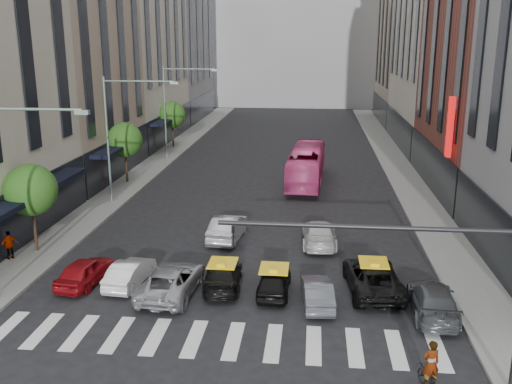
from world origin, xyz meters
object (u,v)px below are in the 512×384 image
(streetlamp_mid, at_px, (120,124))
(streetlamp_far, at_px, (174,100))
(pedestrian_far, at_px, (10,245))
(motorcycle, at_px, (429,380))
(car_white_front, at_px, (130,273))
(car_red, at_px, (85,271))
(bus, at_px, (306,165))
(taxi_left, at_px, (223,275))
(taxi_center, at_px, (274,281))

(streetlamp_mid, relative_size, streetlamp_far, 1.00)
(pedestrian_far, bearing_deg, motorcycle, 109.97)
(car_white_front, bearing_deg, streetlamp_mid, -65.23)
(streetlamp_far, distance_m, car_red, 30.37)
(streetlamp_mid, distance_m, car_white_front, 15.44)
(streetlamp_mid, bearing_deg, pedestrian_far, -102.67)
(streetlamp_far, bearing_deg, streetlamp_mid, -90.00)
(car_red, bearing_deg, streetlamp_far, -77.10)
(car_white_front, bearing_deg, bus, -105.95)
(bus, xyz_separation_m, motorcycle, (4.67, -28.81, -1.07))
(car_red, height_order, car_white_front, car_red)
(car_red, height_order, bus, bus)
(car_red, height_order, taxi_left, car_red)
(streetlamp_far, height_order, taxi_center, streetlamp_far)
(taxi_left, xyz_separation_m, motorcycle, (8.34, -7.69, -0.18))
(pedestrian_far, bearing_deg, streetlamp_mid, -146.85)
(pedestrian_far, bearing_deg, car_white_front, 118.54)
(streetlamp_mid, relative_size, car_white_front, 2.37)
(taxi_center, xyz_separation_m, bus, (1.15, 21.58, 0.89))
(streetlamp_far, bearing_deg, pedestrian_far, -95.34)
(streetlamp_far, xyz_separation_m, pedestrian_far, (-2.56, -27.37, -4.97))
(streetlamp_far, height_order, car_white_front, streetlamp_far)
(car_red, distance_m, bus, 23.82)
(car_red, distance_m, car_white_front, 2.20)
(streetlamp_mid, distance_m, streetlamp_far, 16.00)
(taxi_left, bearing_deg, motorcycle, 132.48)
(streetlamp_far, distance_m, car_white_front, 30.53)
(car_red, xyz_separation_m, motorcycle, (15.12, -7.42, -0.22))
(streetlamp_far, distance_m, pedestrian_far, 27.94)
(car_red, distance_m, pedestrian_far, 5.75)
(streetlamp_far, height_order, motorcycle, streetlamp_far)
(car_white_front, bearing_deg, taxi_center, -177.29)
(car_white_front, distance_m, pedestrian_far, 7.76)
(streetlamp_mid, relative_size, taxi_left, 2.10)
(car_white_front, distance_m, motorcycle, 14.97)
(car_red, height_order, pedestrian_far, pedestrian_far)
(taxi_left, height_order, taxi_center, taxi_center)
(car_red, relative_size, bus, 0.36)
(car_white_front, bearing_deg, taxi_left, -172.98)
(streetlamp_far, distance_m, bus, 16.17)
(streetlamp_far, height_order, pedestrian_far, streetlamp_far)
(streetlamp_far, relative_size, taxi_center, 2.44)
(car_red, relative_size, taxi_left, 0.91)
(taxi_center, distance_m, bus, 21.63)
(car_white_front, height_order, pedestrian_far, pedestrian_far)
(taxi_left, relative_size, pedestrian_far, 2.73)
(car_red, relative_size, taxi_center, 1.06)
(streetlamp_mid, distance_m, motorcycle, 28.21)
(car_white_front, relative_size, motorcycle, 2.25)
(streetlamp_mid, height_order, car_red, streetlamp_mid)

